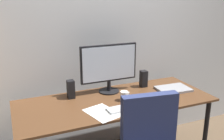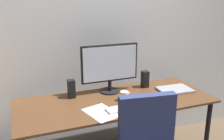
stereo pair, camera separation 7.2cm
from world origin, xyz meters
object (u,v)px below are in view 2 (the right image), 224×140
monitor (110,65)px  coffee_mug (124,96)px  desk (116,108)px  speaker_right (145,79)px  speaker_left (71,89)px  laptop (175,90)px  keyboard (123,108)px  mouse (144,103)px

monitor → coffee_mug: bearing=-79.8°
desk → monitor: monitor is taller
speaker_right → speaker_left: bearing=180.0°
coffee_mug → laptop: size_ratio=0.28×
monitor → coffee_mug: size_ratio=6.34×
monitor → keyboard: size_ratio=1.94×
coffee_mug → speaker_left: bearing=150.4°
desk → coffee_mug: (0.07, -0.04, 0.12)m
desk → monitor: size_ratio=3.15×
desk → mouse: mouse is taller
desk → monitor: bearing=83.6°
mouse → speaker_right: (0.22, 0.39, 0.07)m
keyboard → speaker_right: 0.59m
monitor → keyboard: 0.49m
speaker_right → desk: bearing=-153.3°
mouse → coffee_mug: 0.19m
laptop → speaker_left: 1.01m
monitor → keyboard: bearing=-95.1°
desk → laptop: (0.63, 0.00, 0.09)m
monitor → speaker_left: (-0.38, -0.01, -0.18)m
laptop → speaker_left: size_ratio=1.88×
keyboard → coffee_mug: bearing=60.8°
laptop → speaker_left: bearing=171.8°
laptop → desk: bearing=-176.5°
keyboard → mouse: size_ratio=3.02×
desk → monitor: 0.41m
keyboard → speaker_left: bearing=127.6°
monitor → speaker_left: bearing=-178.8°
keyboard → speaker_left: (-0.34, 0.41, 0.08)m
desk → speaker_left: 0.44m
mouse → coffee_mug: size_ratio=1.08×
desk → keyboard: keyboard is taller
speaker_right → mouse: bearing=-119.5°
keyboard → desk: bearing=83.5°
laptop → monitor: bearing=164.3°
monitor → mouse: size_ratio=5.86×
monitor → laptop: monitor is taller
keyboard → speaker_left: 0.54m
speaker_right → coffee_mug: bearing=-144.2°
monitor → coffee_mug: (0.04, -0.25, -0.23)m
mouse → speaker_left: 0.67m
speaker_left → speaker_right: size_ratio=1.00×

